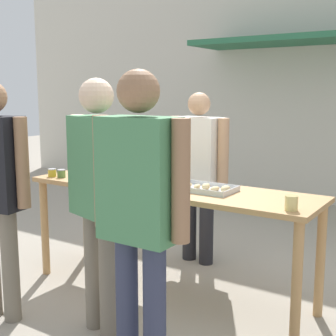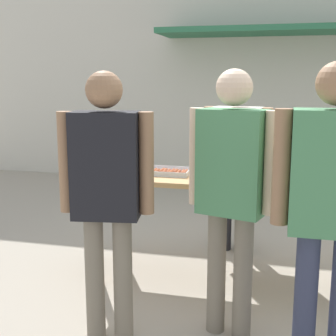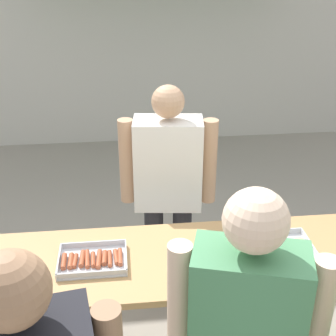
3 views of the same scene
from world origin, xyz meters
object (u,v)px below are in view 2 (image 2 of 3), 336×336
(food_tray_sausages, at_px, (168,172))
(food_tray_buns, at_px, (292,178))
(person_customer_with_cup, at_px, (331,196))
(condiment_jar_mustard, at_px, (108,172))
(person_customer_waiting_in_line, at_px, (232,182))
(condiment_jar_ketchup, at_px, (120,172))
(person_customer_holding_hotdog, at_px, (106,185))
(person_server_behind_table, at_px, (237,154))

(food_tray_sausages, bearing_deg, food_tray_buns, 0.04)
(food_tray_sausages, height_order, person_customer_with_cup, person_customer_with_cup)
(food_tray_buns, height_order, person_customer_with_cup, person_customer_with_cup)
(condiment_jar_mustard, height_order, person_customer_waiting_in_line, person_customer_waiting_in_line)
(condiment_jar_ketchup, relative_size, person_customer_with_cup, 0.04)
(person_customer_holding_hotdog, xyz_separation_m, person_customer_with_cup, (1.34, -0.06, 0.02))
(food_tray_buns, xyz_separation_m, condiment_jar_ketchup, (-1.37, -0.21, 0.02))
(food_tray_sausages, distance_m, person_customer_holding_hotdog, 1.08)
(person_server_behind_table, xyz_separation_m, person_customer_with_cup, (0.70, -1.90, 0.09))
(condiment_jar_mustard, height_order, person_customer_with_cup, person_customer_with_cup)
(condiment_jar_mustard, distance_m, person_customer_with_cup, 1.89)
(food_tray_buns, bearing_deg, condiment_jar_ketchup, -171.16)
(person_customer_holding_hotdog, bearing_deg, food_tray_buns, -146.22)
(person_customer_waiting_in_line, bearing_deg, person_server_behind_table, -69.33)
(food_tray_sausages, relative_size, condiment_jar_mustard, 5.07)
(condiment_jar_ketchup, relative_size, person_customer_waiting_in_line, 0.04)
(person_customer_holding_hotdog, height_order, person_customer_waiting_in_line, person_customer_waiting_in_line)
(condiment_jar_mustard, bearing_deg, food_tray_buns, 8.90)
(person_server_behind_table, bearing_deg, person_customer_waiting_in_line, -78.93)
(person_customer_holding_hotdog, bearing_deg, food_tray_sausages, -106.22)
(person_customer_with_cup, bearing_deg, person_customer_holding_hotdog, -2.02)
(condiment_jar_mustard, height_order, person_customer_holding_hotdog, person_customer_holding_hotdog)
(food_tray_sausages, xyz_separation_m, person_customer_with_cup, (1.20, -1.12, 0.14))
(food_tray_sausages, bearing_deg, condiment_jar_ketchup, -148.98)
(food_tray_sausages, bearing_deg, person_server_behind_table, 57.39)
(food_tray_buns, relative_size, person_server_behind_table, 0.27)
(person_server_behind_table, xyz_separation_m, person_customer_holding_hotdog, (-0.64, -1.85, 0.07))
(food_tray_buns, height_order, condiment_jar_ketchup, condiment_jar_ketchup)
(food_tray_buns, relative_size, person_customer_holding_hotdog, 0.26)
(person_server_behind_table, bearing_deg, condiment_jar_mustard, -126.75)
(person_customer_waiting_in_line, bearing_deg, person_customer_with_cup, 168.08)
(person_customer_holding_hotdog, bearing_deg, condiment_jar_ketchup, -84.56)
(condiment_jar_mustard, distance_m, condiment_jar_ketchup, 0.10)
(food_tray_sausages, bearing_deg, person_customer_waiting_in_line, -52.37)
(person_customer_holding_hotdog, bearing_deg, person_customer_with_cup, 168.77)
(person_server_behind_table, relative_size, person_customer_with_cup, 0.93)
(condiment_jar_mustard, relative_size, person_customer_with_cup, 0.04)
(person_customer_holding_hotdog, relative_size, person_customer_waiting_in_line, 0.99)
(food_tray_sausages, xyz_separation_m, food_tray_buns, (1.02, 0.00, 0.00))
(person_server_behind_table, relative_size, person_customer_holding_hotdog, 0.95)
(food_tray_sausages, distance_m, condiment_jar_ketchup, 0.41)
(person_customer_with_cup, height_order, person_customer_waiting_in_line, person_customer_with_cup)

